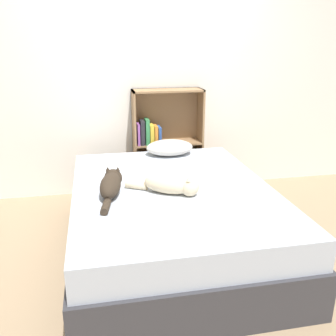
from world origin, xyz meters
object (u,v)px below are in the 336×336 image
(cat_light, at_px, (172,184))
(cat_dark, at_px, (111,184))
(bookshelf, at_px, (164,140))
(bed, at_px, (172,219))
(pillow, at_px, (170,147))

(cat_light, distance_m, cat_dark, 0.45)
(cat_dark, bearing_deg, cat_light, -91.11)
(bookshelf, bearing_deg, cat_light, -98.36)
(bed, height_order, cat_dark, cat_dark)
(pillow, relative_size, cat_light, 0.88)
(bed, xyz_separation_m, pillow, (0.15, 0.84, 0.35))
(cat_light, bearing_deg, bed, 107.10)
(pillow, xyz_separation_m, cat_light, (-0.18, -0.97, -0.00))
(pillow, height_order, bookshelf, bookshelf)
(bookshelf, bearing_deg, cat_dark, -116.40)
(cat_light, height_order, cat_dark, same)
(pillow, xyz_separation_m, bookshelf, (0.02, 0.41, -0.03))
(cat_light, xyz_separation_m, cat_dark, (-0.44, 0.09, 0.00))
(cat_light, xyz_separation_m, bookshelf, (0.20, 1.38, -0.03))
(pillow, xyz_separation_m, cat_dark, (-0.62, -0.89, -0.00))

